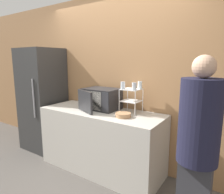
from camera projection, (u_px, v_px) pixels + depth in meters
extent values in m
plane|color=#4C4742|center=(86.00, 179.00, 2.75)|extent=(12.00, 12.00, 0.00)
cube|color=#9E7047|center=(115.00, 81.00, 3.12)|extent=(8.00, 0.06, 2.60)
cube|color=#B7B2A8|center=(101.00, 140.00, 2.96)|extent=(1.83, 0.70, 0.90)
cube|color=#262628|center=(102.00, 99.00, 2.98)|extent=(0.52, 0.37, 0.31)
cube|color=#B7B2A8|center=(91.00, 100.00, 2.86)|extent=(0.37, 0.01, 0.27)
cube|color=#333338|center=(105.00, 102.00, 2.71)|extent=(0.10, 0.01, 0.27)
cube|color=#262628|center=(85.00, 101.00, 2.79)|extent=(0.39, 0.19, 0.30)
cylinder|color=white|center=(119.00, 101.00, 2.71)|extent=(0.01, 0.01, 0.34)
cylinder|color=white|center=(135.00, 103.00, 2.58)|extent=(0.01, 0.01, 0.34)
cylinder|color=white|center=(128.00, 99.00, 2.90)|extent=(0.01, 0.01, 0.34)
cylinder|color=white|center=(143.00, 101.00, 2.77)|extent=(0.01, 0.01, 0.34)
cube|color=white|center=(131.00, 101.00, 2.74)|extent=(0.24, 0.23, 0.01)
cube|color=white|center=(131.00, 89.00, 2.71)|extent=(0.24, 0.23, 0.01)
cylinder|color=silver|center=(123.00, 85.00, 2.68)|extent=(0.06, 0.06, 0.10)
cylinder|color=silver|center=(140.00, 85.00, 2.72)|extent=(0.06, 0.06, 0.10)
cylinder|color=silver|center=(134.00, 86.00, 2.59)|extent=(0.06, 0.06, 0.10)
cylinder|color=#AD7F56|center=(123.00, 117.00, 2.57)|extent=(0.11, 0.11, 0.01)
cylinder|color=#AD7F56|center=(123.00, 115.00, 2.56)|extent=(0.20, 0.20, 0.06)
cylinder|color=black|center=(200.00, 122.00, 1.61)|extent=(0.33, 0.33, 0.70)
sphere|color=tan|center=(204.00, 67.00, 1.53)|extent=(0.18, 0.18, 0.18)
cube|color=#2D2D2D|center=(43.00, 99.00, 3.65)|extent=(0.69, 0.62, 1.82)
cylinder|color=#99999E|center=(34.00, 99.00, 3.25)|extent=(0.02, 0.02, 0.64)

